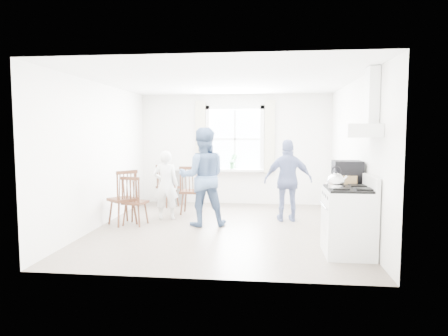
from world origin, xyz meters
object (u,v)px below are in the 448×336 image
windsor_chair_c (125,191)px  person_left (166,185)px  windsor_chair_a (190,185)px  person_mid (203,177)px  low_cabinet (344,213)px  gas_stove (348,221)px  windsor_chair_b (132,196)px  person_right (288,180)px  stereo_stack (347,173)px

windsor_chair_c → person_left: size_ratio=0.76×
windsor_chair_a → person_mid: size_ratio=0.57×
windsor_chair_a → person_left: person_left is taller
low_cabinet → gas_stove: bearing=-95.7°
low_cabinet → windsor_chair_b: 3.71m
windsor_chair_b → person_mid: size_ratio=0.51×
windsor_chair_c → low_cabinet: bearing=-9.9°
low_cabinet → windsor_chair_a: bearing=148.1°
gas_stove → windsor_chair_a: size_ratio=1.09×
gas_stove → person_left: 3.69m
person_mid → person_right: (1.58, 0.53, -0.11)m
low_cabinet → windsor_chair_b: size_ratio=0.98×
low_cabinet → windsor_chair_c: 3.86m
low_cabinet → person_left: bearing=158.4°
stereo_stack → windsor_chair_a: 3.38m
stereo_stack → windsor_chair_b: size_ratio=0.46×
gas_stove → windsor_chair_b: size_ratio=1.21×
person_mid → low_cabinet: bearing=148.7°
low_cabinet → stereo_stack: size_ratio=2.11×
windsor_chair_b → person_mid: (1.27, 0.19, 0.34)m
windsor_chair_a → windsor_chair_c: bearing=-132.8°
gas_stove → person_right: 2.21m
gas_stove → windsor_chair_b: gas_stove is taller
gas_stove → person_right: size_ratio=0.71×
windsor_chair_a → windsor_chair_c: windsor_chair_c is taller
low_cabinet → person_left: (-3.19, 1.26, 0.23)m
person_mid → person_right: person_mid is taller
windsor_chair_a → person_right: (1.99, -0.38, 0.17)m
windsor_chair_b → person_left: bearing=53.5°
stereo_stack → person_mid: 2.57m
low_cabinet → person_mid: bearing=161.0°
windsor_chair_b → windsor_chair_c: windsor_chair_c is taller
person_right → gas_stove: bearing=103.6°
low_cabinet → person_right: (-0.81, 1.36, 0.34)m
person_mid → person_left: bearing=-40.7°
windsor_chair_c → person_left: bearing=44.3°
person_left → person_right: 2.39m
low_cabinet → person_right: size_ratio=0.57×
windsor_chair_a → windsor_chair_c: size_ratio=0.99×
gas_stove → low_cabinet: gas_stove is taller
windsor_chair_c → person_mid: bearing=6.4°
stereo_stack → person_mid: (-2.40, 0.89, -0.19)m
windsor_chair_a → person_mid: 1.05m
person_left → windsor_chair_c: bearing=40.1°
windsor_chair_c → person_right: (2.99, 0.69, 0.16)m
windsor_chair_a → windsor_chair_b: size_ratio=1.11×
stereo_stack → person_right: size_ratio=0.27×
gas_stove → windsor_chair_c: (-3.73, 1.36, 0.15)m
windsor_chair_c → person_left: person_left is taller
stereo_stack → windsor_chair_a: size_ratio=0.42×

